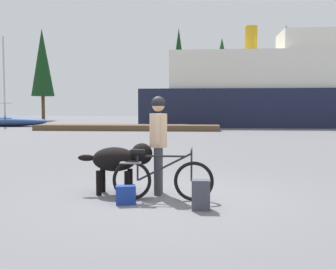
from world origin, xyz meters
name	(u,v)px	position (x,y,z in m)	size (l,w,h in m)	color
ground_plane	(172,197)	(0.00, 0.00, 0.00)	(160.00, 160.00, 0.00)	slate
bicycle	(162,179)	(-0.16, -0.25, 0.37)	(1.73, 0.44, 0.89)	black
person_cyclist	(158,135)	(-0.27, 0.26, 1.09)	(0.32, 0.53, 1.78)	#333338
dog	(120,160)	(-0.97, 0.20, 0.63)	(1.38, 0.52, 0.94)	black
backpack	(201,195)	(0.50, -0.81, 0.23)	(0.28, 0.20, 0.46)	#3F3F4C
handbag_pannier	(126,195)	(-0.72, -0.56, 0.15)	(0.32, 0.18, 0.31)	navy
dock_pier	(128,127)	(-4.96, 21.64, 0.20)	(13.34, 2.77, 0.40)	brown
ferry_boat	(286,91)	(7.86, 28.75, 3.11)	(25.04, 7.11, 8.82)	#191E38
sailboat_moored	(5,121)	(-17.02, 26.76, 0.49)	(7.81, 2.19, 7.94)	navy
pine_tree_far_left	(42,63)	(-21.15, 45.11, 7.81)	(3.06, 3.06, 12.39)	#4C331E
pine_tree_center	(222,71)	(2.94, 44.53, 6.48)	(3.61, 3.61, 10.67)	#4C331E
pine_tree_far_right	(286,62)	(11.12, 45.26, 7.62)	(3.62, 3.62, 12.26)	#4C331E
pine_tree_mid_back	(179,63)	(-2.92, 49.56, 8.04)	(2.82, 2.82, 13.01)	#4C331E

